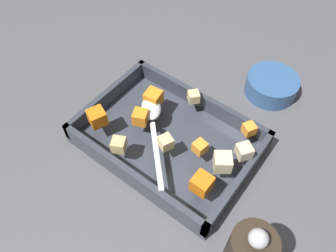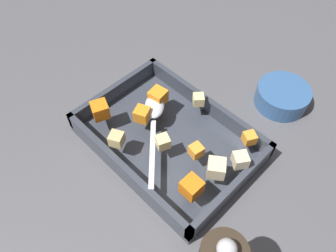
{
  "view_description": "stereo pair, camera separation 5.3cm",
  "coord_description": "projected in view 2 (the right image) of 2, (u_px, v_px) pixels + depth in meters",
  "views": [
    {
      "loc": [
        0.22,
        -0.33,
        0.59
      ],
      "look_at": [
        -0.01,
        -0.02,
        0.06
      ],
      "focal_mm": 35.22,
      "sensor_mm": 36.0,
      "label": 1
    },
    {
      "loc": [
        0.26,
        -0.29,
        0.59
      ],
      "look_at": [
        -0.01,
        -0.02,
        0.06
      ],
      "focal_mm": 35.22,
      "sensor_mm": 36.0,
      "label": 2
    }
  ],
  "objects": [
    {
      "name": "baking_dish",
      "position": [
        168.0,
        140.0,
        0.69
      ],
      "size": [
        0.35,
        0.25,
        0.05
      ],
      "color": "#333842",
      "rests_on": "ground_plane"
    },
    {
      "name": "carrot_chunk_front_center",
      "position": [
        158.0,
        97.0,
        0.69
      ],
      "size": [
        0.04,
        0.04,
        0.03
      ],
      "primitive_type": "cube",
      "rotation": [
        0.0,
        0.0,
        3.29
      ],
      "color": "orange",
      "rests_on": "baking_dish"
    },
    {
      "name": "ground_plane",
      "position": [
        178.0,
        143.0,
        0.71
      ],
      "size": [
        4.0,
        4.0,
        0.0
      ],
      "primitive_type": "plane",
      "color": "#4C4C51"
    },
    {
      "name": "serving_spoon",
      "position": [
        154.0,
        112.0,
        0.67
      ],
      "size": [
        0.17,
        0.17,
        0.02
      ],
      "rotation": [
        0.0,
        0.0,
        5.5
      ],
      "color": "silver",
      "rests_on": "baking_dish"
    },
    {
      "name": "small_prep_bowl",
      "position": [
        282.0,
        96.0,
        0.76
      ],
      "size": [
        0.12,
        0.12,
        0.05
      ],
      "primitive_type": "cylinder",
      "color": "#33598C",
      "rests_on": "ground_plane"
    },
    {
      "name": "potato_chunk_rim_edge",
      "position": [
        198.0,
        100.0,
        0.69
      ],
      "size": [
        0.03,
        0.03,
        0.02
      ],
      "primitive_type": "cube",
      "rotation": [
        0.0,
        0.0,
        2.42
      ],
      "color": "#E0CC89",
      "rests_on": "baking_dish"
    },
    {
      "name": "potato_chunk_near_left",
      "position": [
        117.0,
        139.0,
        0.63
      ],
      "size": [
        0.03,
        0.03,
        0.03
      ],
      "primitive_type": "cube",
      "rotation": [
        0.0,
        0.0,
        2.06
      ],
      "color": "tan",
      "rests_on": "baking_dish"
    },
    {
      "name": "potato_chunk_heap_side",
      "position": [
        163.0,
        142.0,
        0.63
      ],
      "size": [
        0.03,
        0.03,
        0.02
      ],
      "primitive_type": "cube",
      "rotation": [
        0.0,
        0.0,
        1.17
      ],
      "color": "#E0CC89",
      "rests_on": "baking_dish"
    },
    {
      "name": "carrot_chunk_center",
      "position": [
        142.0,
        114.0,
        0.66
      ],
      "size": [
        0.04,
        0.04,
        0.03
      ],
      "primitive_type": "cube",
      "rotation": [
        0.0,
        0.0,
        5.13
      ],
      "color": "orange",
      "rests_on": "baking_dish"
    },
    {
      "name": "carrot_chunk_corner_nw",
      "position": [
        249.0,
        138.0,
        0.63
      ],
      "size": [
        0.03,
        0.03,
        0.02
      ],
      "primitive_type": "cube",
      "rotation": [
        0.0,
        0.0,
        4.21
      ],
      "color": "orange",
      "rests_on": "baking_dish"
    },
    {
      "name": "potato_chunk_corner_sw",
      "position": [
        240.0,
        160.0,
        0.6
      ],
      "size": [
        0.04,
        0.04,
        0.03
      ],
      "primitive_type": "cube",
      "rotation": [
        0.0,
        0.0,
        0.97
      ],
      "color": "beige",
      "rests_on": "baking_dish"
    },
    {
      "name": "carrot_chunk_back_center",
      "position": [
        100.0,
        110.0,
        0.67
      ],
      "size": [
        0.04,
        0.04,
        0.03
      ],
      "primitive_type": "cube",
      "rotation": [
        0.0,
        0.0,
        5.9
      ],
      "color": "orange",
      "rests_on": "baking_dish"
    },
    {
      "name": "carrot_chunk_under_handle",
      "position": [
        192.0,
        187.0,
        0.56
      ],
      "size": [
        0.03,
        0.03,
        0.03
      ],
      "primitive_type": "cube",
      "rotation": [
        0.0,
        0.0,
        3.13
      ],
      "color": "orange",
      "rests_on": "baking_dish"
    },
    {
      "name": "carrot_chunk_heap_top",
      "position": [
        196.0,
        151.0,
        0.62
      ],
      "size": [
        0.03,
        0.03,
        0.02
      ],
      "primitive_type": "cube",
      "rotation": [
        0.0,
        0.0,
        2.95
      ],
      "color": "orange",
      "rests_on": "baking_dish"
    },
    {
      "name": "potato_chunk_far_right",
      "position": [
        216.0,
        168.0,
        0.59
      ],
      "size": [
        0.04,
        0.04,
        0.03
      ],
      "primitive_type": "cube",
      "rotation": [
        0.0,
        0.0,
        5.35
      ],
      "color": "beige",
      "rests_on": "baking_dish"
    }
  ]
}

